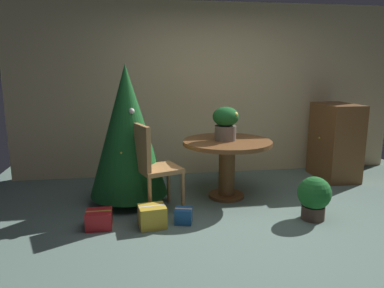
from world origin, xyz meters
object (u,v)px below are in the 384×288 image
at_px(wooden_chair_left, 152,164).
at_px(gift_box_red, 99,219).
at_px(wooden_cabinet, 335,141).
at_px(potted_plant, 314,196).
at_px(round_dining_table, 227,155).
at_px(holiday_tree, 127,131).
at_px(flower_vase, 226,122).
at_px(gift_box_gold, 152,216).
at_px(gift_box_blue, 184,216).

xyz_separation_m(wooden_chair_left, gift_box_red, (-0.58, -0.35, -0.48)).
bearing_deg(wooden_chair_left, wooden_cabinet, 18.40).
xyz_separation_m(gift_box_red, potted_plant, (2.31, -0.13, 0.17)).
bearing_deg(round_dining_table, holiday_tree, 179.55).
bearing_deg(potted_plant, flower_vase, 132.81).
bearing_deg(potted_plant, wooden_cabinet, 53.57).
distance_m(flower_vase, gift_box_red, 1.90).
bearing_deg(wooden_chair_left, round_dining_table, 20.00).
relative_size(holiday_tree, wooden_cabinet, 1.50).
height_order(round_dining_table, gift_box_gold, round_dining_table).
xyz_separation_m(gift_box_gold, wooden_cabinet, (2.80, 1.33, 0.45)).
relative_size(wooden_chair_left, gift_box_gold, 3.38).
relative_size(wooden_chair_left, potted_plant, 2.13).
distance_m(flower_vase, wooden_chair_left, 1.09).
xyz_separation_m(holiday_tree, wooden_cabinet, (3.05, 0.56, -0.34)).
bearing_deg(gift_box_blue, gift_box_gold, -173.28).
bearing_deg(holiday_tree, round_dining_table, -0.45).
distance_m(round_dining_table, gift_box_gold, 1.33).
height_order(holiday_tree, gift_box_gold, holiday_tree).
distance_m(gift_box_gold, wooden_cabinet, 3.13).
height_order(gift_box_blue, gift_box_gold, gift_box_gold).
xyz_separation_m(flower_vase, holiday_tree, (-1.22, -0.01, -0.08)).
height_order(gift_box_blue, wooden_cabinet, wooden_cabinet).
bearing_deg(round_dining_table, potted_plant, -47.16).
relative_size(round_dining_table, wooden_cabinet, 1.00).
xyz_separation_m(flower_vase, wooden_cabinet, (1.83, 0.55, -0.42)).
relative_size(round_dining_table, wooden_chair_left, 1.09).
height_order(flower_vase, gift_box_blue, flower_vase).
bearing_deg(potted_plant, wooden_chair_left, 164.36).
bearing_deg(round_dining_table, gift_box_blue, -132.27).
bearing_deg(gift_box_blue, flower_vase, 49.42).
bearing_deg(gift_box_blue, gift_box_red, 178.88).
xyz_separation_m(round_dining_table, holiday_tree, (-1.24, 0.01, 0.34)).
xyz_separation_m(flower_vase, gift_box_gold, (-0.97, -0.78, -0.86)).
distance_m(wooden_chair_left, wooden_cabinet, 2.92).
relative_size(gift_box_red, potted_plant, 0.55).
distance_m(round_dining_table, potted_plant, 1.18).
bearing_deg(wooden_cabinet, round_dining_table, -162.46).
relative_size(wooden_cabinet, potted_plant, 2.34).
bearing_deg(round_dining_table, gift_box_gold, -142.55).
relative_size(gift_box_gold, wooden_cabinet, 0.27).
relative_size(gift_box_blue, gift_box_gold, 0.70).
xyz_separation_m(holiday_tree, gift_box_red, (-0.30, -0.71, -0.81)).
relative_size(holiday_tree, potted_plant, 3.51).
bearing_deg(wooden_cabinet, gift_box_blue, -152.35).
distance_m(holiday_tree, gift_box_red, 1.12).
xyz_separation_m(flower_vase, wooden_chair_left, (-0.94, -0.37, -0.40)).
height_order(round_dining_table, gift_box_red, round_dining_table).
bearing_deg(flower_vase, potted_plant, -47.19).
distance_m(gift_box_red, gift_box_gold, 0.55).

